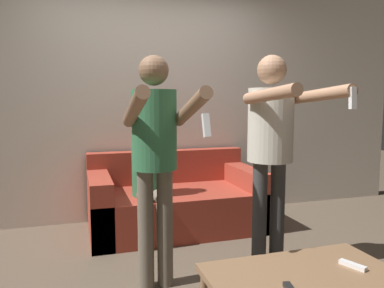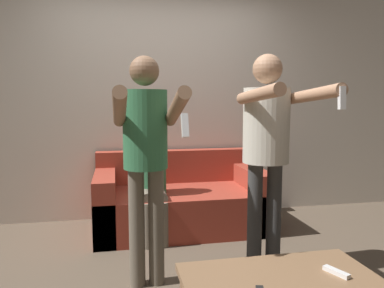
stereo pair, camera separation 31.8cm
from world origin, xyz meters
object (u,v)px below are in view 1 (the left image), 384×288
remote_far (353,265)px  person_standing_right (272,137)px  person_seated (148,175)px  coffee_table (304,280)px  couch (175,203)px  person_standing_left (155,147)px

remote_far → person_standing_right: bearing=94.6°
person_seated → coffee_table: 1.84m
couch → person_seated: (-0.31, -0.22, 0.34)m
couch → coffee_table: 1.99m
remote_far → person_standing_left: bearing=139.2°
couch → coffee_table: couch is taller
person_seated → remote_far: 1.95m
remote_far → coffee_table: bearing=178.5°
coffee_table → remote_far: remote_far is taller
couch → person_standing_left: size_ratio=1.07×
person_standing_right → person_seated: (-0.75, 0.95, -0.42)m
person_standing_left → person_standing_right: (0.88, -0.00, 0.04)m
couch → person_standing_right: person_standing_right is taller
person_standing_right → couch: bearing=110.5°
person_standing_right → coffee_table: 1.09m
person_standing_left → coffee_table: bearing=-51.6°
person_standing_left → remote_far: 1.38m
person_seated → coffee_table: bearing=-73.7°
couch → person_standing_right: bearing=-69.5°
coffee_table → person_standing_right: bearing=73.5°
person_standing_left → person_seated: (0.13, 0.95, -0.38)m
person_standing_left → coffee_table: (0.64, -0.80, -0.65)m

